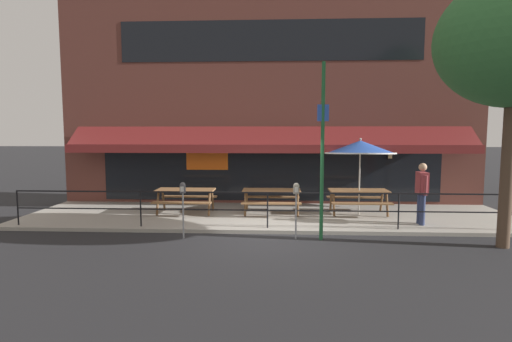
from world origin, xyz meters
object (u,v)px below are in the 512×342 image
Objects in this scene: pedestrian_walking at (422,190)px; parking_meter_far at (296,194)px; picnic_table_left at (186,194)px; street_sign_pole at (322,150)px; picnic_table_right at (358,195)px; picnic_table_centre at (272,195)px; patio_umbrella_right at (360,148)px; parking_meter_near at (183,193)px.

pedestrian_walking is 3.79m from parking_meter_far.
pedestrian_walking is at bearing -9.62° from picnic_table_left.
picnic_table_right is at bearing 61.44° from street_sign_pole.
picnic_table_left is at bearing -179.12° from picnic_table_centre.
street_sign_pole is at bearing -119.31° from patio_umbrella_right.
parking_meter_near reaches higher than picnic_table_right.
pedestrian_walking is at bearing 21.46° from parking_meter_far.
patio_umbrella_right is 3.48m from parking_meter_far.
picnic_table_right is 1.27× the size of parking_meter_far.
picnic_table_right is at bearing 90.00° from patio_umbrella_right.
parking_meter_far is at bearing 0.51° from parking_meter_near.
pedestrian_walking is at bearing 25.10° from street_sign_pole.
pedestrian_walking reaches higher than picnic_table_centre.
parking_meter_near is at bearing -167.44° from pedestrian_walking.
street_sign_pole is at bearing -63.89° from picnic_table_centre.
patio_umbrella_right is 1.67× the size of parking_meter_near.
picnic_table_right is 0.76× the size of patio_umbrella_right.
picnic_table_centre is at bearing 116.11° from street_sign_pole.
pedestrian_walking is 6.50m from parking_meter_near.
pedestrian_walking is 1.20× the size of parking_meter_near.
picnic_table_centre is at bearing -178.01° from picnic_table_right.
picnic_table_right is 3.42m from parking_meter_far.
street_sign_pole reaches higher than patio_umbrella_right.
street_sign_pole is at bearing 2.47° from parking_meter_far.
picnic_table_left is 2.66m from parking_meter_near.
picnic_table_centre is 1.27× the size of parking_meter_near.
pedestrian_walking reaches higher than parking_meter_near.
picnic_table_centre is at bearing 0.88° from picnic_table_left.
picnic_table_right is 1.98m from pedestrian_walking.
pedestrian_walking is (4.16, -1.20, 0.35)m from picnic_table_centre.
pedestrian_walking is (1.46, -1.22, -1.12)m from patio_umbrella_right.
patio_umbrella_right is (0.00, -0.08, 1.47)m from picnic_table_right.
picnic_table_left is 6.97m from pedestrian_walking.
picnic_table_left is at bearing 170.38° from pedestrian_walking.
parking_meter_near is 1.00× the size of parking_meter_far.
parking_meter_near is (-2.18, -2.62, 0.44)m from picnic_table_centre.
parking_meter_far is at bearing -76.31° from picnic_table_centre.
patio_umbrella_right is 5.64m from parking_meter_near.
patio_umbrella_right is at bearing -90.00° from picnic_table_right.
street_sign_pole is at bearing -118.56° from picnic_table_right.
street_sign_pole is (-2.90, -1.36, 1.17)m from pedestrian_walking.
picnic_table_left is 2.70m from picnic_table_centre.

